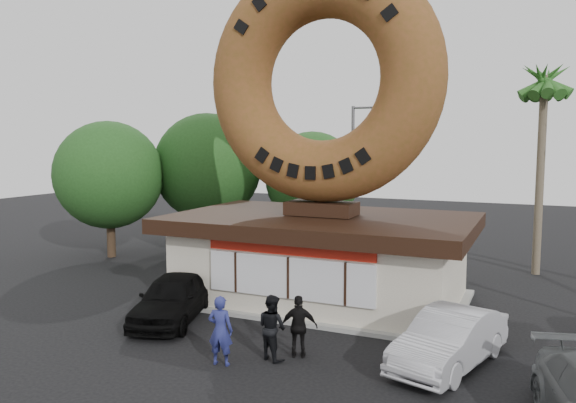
% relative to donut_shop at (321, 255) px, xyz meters
% --- Properties ---
extents(ground, '(90.00, 90.00, 0.00)m').
position_rel_donut_shop_xyz_m(ground, '(0.00, -5.98, -1.77)').
color(ground, black).
rests_on(ground, ground).
extents(donut_shop, '(11.20, 7.20, 3.80)m').
position_rel_donut_shop_xyz_m(donut_shop, '(0.00, 0.00, 0.00)').
color(donut_shop, beige).
rests_on(donut_shop, ground).
extents(giant_donut, '(9.07, 2.31, 9.07)m').
position_rel_donut_shop_xyz_m(giant_donut, '(0.00, 0.02, 6.57)').
color(giant_donut, brown).
rests_on(giant_donut, donut_shop).
extents(tree_west, '(6.00, 6.00, 7.65)m').
position_rel_donut_shop_xyz_m(tree_west, '(-9.50, 7.02, 2.87)').
color(tree_west, '#473321').
rests_on(tree_west, ground).
extents(tree_mid, '(5.20, 5.20, 6.63)m').
position_rel_donut_shop_xyz_m(tree_mid, '(-4.00, 9.02, 2.25)').
color(tree_mid, '#473321').
rests_on(tree_mid, ground).
extents(tree_far, '(5.60, 5.60, 7.14)m').
position_rel_donut_shop_xyz_m(tree_far, '(-13.00, 3.02, 2.56)').
color(tree_far, '#473321').
rests_on(tree_far, ground).
extents(palm_near, '(2.60, 2.60, 9.75)m').
position_rel_donut_shop_xyz_m(palm_near, '(7.50, 8.02, 6.65)').
color(palm_near, '#726651').
rests_on(palm_near, ground).
extents(street_lamp, '(2.11, 0.20, 8.00)m').
position_rel_donut_shop_xyz_m(street_lamp, '(-1.86, 10.02, 2.72)').
color(street_lamp, '#59595E').
rests_on(street_lamp, ground).
extents(person_left, '(0.77, 0.57, 1.93)m').
position_rel_donut_shop_xyz_m(person_left, '(-0.24, -7.03, -0.80)').
color(person_left, navy).
rests_on(person_left, ground).
extents(person_center, '(1.09, 0.99, 1.84)m').
position_rel_donut_shop_xyz_m(person_center, '(0.87, -6.10, -0.85)').
color(person_center, black).
rests_on(person_center, ground).
extents(person_right, '(1.13, 0.78, 1.78)m').
position_rel_donut_shop_xyz_m(person_right, '(1.50, -5.66, -0.88)').
color(person_right, black).
rests_on(person_right, ground).
extents(car_black, '(3.14, 4.98, 1.58)m').
position_rel_donut_shop_xyz_m(car_black, '(-3.71, -4.45, -0.98)').
color(car_black, black).
rests_on(car_black, ground).
extents(car_silver, '(2.78, 4.83, 1.51)m').
position_rel_donut_shop_xyz_m(car_silver, '(5.46, -4.56, -1.01)').
color(car_silver, '#B3B3B8').
rests_on(car_silver, ground).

